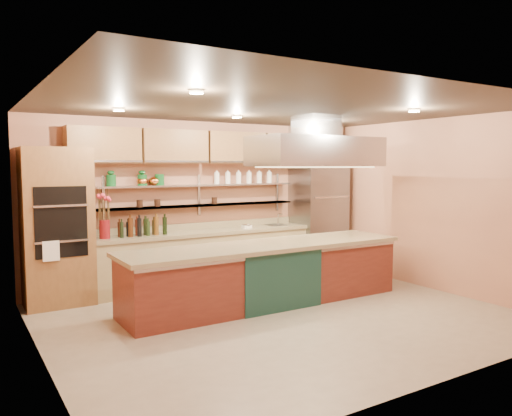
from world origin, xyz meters
TOP-DOWN VIEW (x-y plane):
  - floor at (0.00, 0.00)m, footprint 6.00×5.00m
  - ceiling at (0.00, 0.00)m, footprint 6.00×5.00m
  - wall_back at (0.00, 2.50)m, footprint 6.00×0.04m
  - wall_front at (0.00, -2.50)m, footprint 6.00×0.04m
  - wall_left at (-3.00, 0.00)m, footprint 0.04×5.00m
  - wall_right at (3.00, 0.00)m, footprint 0.04×5.00m
  - oven_stack at (-2.45, 2.18)m, footprint 0.95×0.64m
  - refrigerator at (2.35, 2.14)m, footprint 0.95×0.72m
  - back_counter at (-0.05, 2.20)m, footprint 3.84×0.64m
  - wall_shelf_lower at (-0.05, 2.37)m, footprint 3.60×0.26m
  - wall_shelf_upper at (-0.05, 2.37)m, footprint 3.60×0.26m
  - upper_cabinets at (0.00, 2.32)m, footprint 4.60×0.36m
  - range_hood at (1.06, 0.63)m, footprint 2.00×1.00m
  - ceiling_downlights at (0.00, 0.20)m, footprint 4.00×2.80m
  - island at (0.16, 0.63)m, footprint 4.28×0.93m
  - flower_vase at (-1.78, 2.15)m, footprint 0.17×0.17m
  - oil_bottle_cluster at (-1.18, 2.15)m, footprint 0.84×0.55m
  - kitchen_scale at (0.73, 2.15)m, footprint 0.19×0.17m
  - bar_faucet at (1.47, 2.25)m, footprint 0.03×0.03m
  - copper_kettle at (-0.90, 2.37)m, footprint 0.21×0.21m
  - green_canister at (-0.81, 2.37)m, footprint 0.17×0.17m

SIDE VIEW (x-z plane):
  - floor at x=0.00m, z-range -0.02..0.00m
  - island at x=0.16m, z-range 0.00..0.89m
  - back_counter at x=-0.05m, z-range 0.00..0.93m
  - kitchen_scale at x=0.73m, z-range 0.93..1.02m
  - bar_faucet at x=1.47m, z-range 0.93..1.14m
  - refrigerator at x=2.35m, z-range 0.00..2.10m
  - oil_bottle_cluster at x=-1.18m, z-range 0.93..1.19m
  - flower_vase at x=-1.78m, z-range 0.93..1.21m
  - oven_stack at x=-2.45m, z-range 0.00..2.30m
  - wall_shelf_lower at x=-0.05m, z-range 1.34..1.36m
  - wall_back at x=0.00m, z-range 0.00..2.80m
  - wall_front at x=0.00m, z-range 0.00..2.80m
  - wall_left at x=-3.00m, z-range 0.00..2.80m
  - wall_right at x=3.00m, z-range 0.00..2.80m
  - wall_shelf_upper at x=-0.05m, z-range 1.69..1.71m
  - copper_kettle at x=-0.90m, z-range 1.71..1.85m
  - green_canister at x=-0.81m, z-range 1.71..1.90m
  - range_hood at x=1.06m, z-range 2.02..2.48m
  - upper_cabinets at x=0.00m, z-range 2.08..2.62m
  - ceiling_downlights at x=0.00m, z-range 2.76..2.78m
  - ceiling at x=0.00m, z-range 2.79..2.81m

